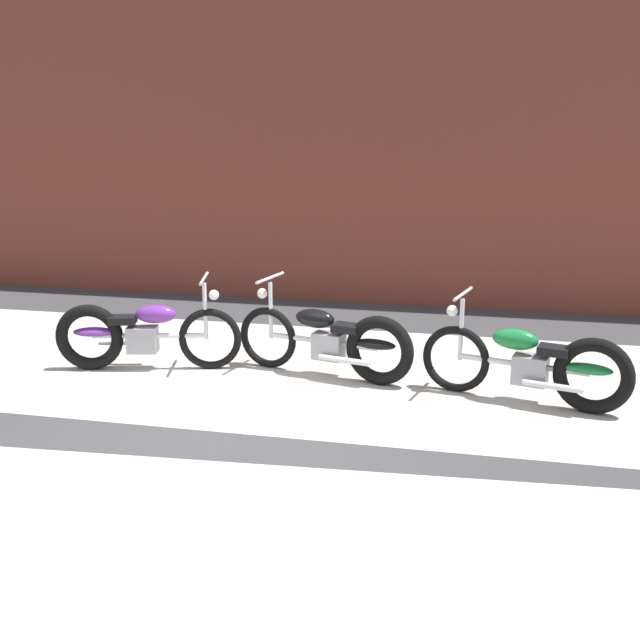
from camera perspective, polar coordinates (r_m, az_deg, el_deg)
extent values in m
plane|color=#38383A|center=(6.68, -6.30, -8.54)|extent=(80.00, 80.00, 0.00)
cube|color=#B2ADA3|center=(8.24, -2.48, -3.79)|extent=(36.00, 3.50, 0.01)
cube|color=brown|center=(11.17, 1.96, 14.01)|extent=(36.00, 0.50, 4.91)
torus|color=black|center=(8.26, -8.31, -1.42)|extent=(0.68, 0.23, 0.68)
torus|color=black|center=(8.52, -17.02, -1.26)|extent=(0.74, 0.29, 0.73)
cylinder|color=silver|center=(8.36, -12.74, -1.16)|extent=(1.22, 0.34, 0.06)
cube|color=#99999E|center=(8.39, -13.26, -1.42)|extent=(0.36, 0.29, 0.28)
ellipsoid|color=#6B2D93|center=(8.28, -12.29, 0.43)|extent=(0.47, 0.29, 0.20)
ellipsoid|color=#6B2D93|center=(8.49, -16.73, -0.87)|extent=(0.47, 0.28, 0.10)
cube|color=black|center=(8.37, -14.69, 0.02)|extent=(0.32, 0.26, 0.08)
cylinder|color=silver|center=(8.19, -8.67, 0.66)|extent=(0.05, 0.05, 0.62)
cylinder|color=silver|center=(8.11, -8.77, 3.12)|extent=(0.16, 0.57, 0.03)
sphere|color=white|center=(8.13, -8.02, 1.89)|extent=(0.11, 0.11, 0.11)
cylinder|color=silver|center=(8.60, -14.59, -1.65)|extent=(0.55, 0.18, 0.06)
torus|color=black|center=(8.25, -3.96, -1.33)|extent=(0.68, 0.23, 0.68)
torus|color=black|center=(7.72, 4.53, -2.31)|extent=(0.74, 0.29, 0.73)
cylinder|color=silver|center=(7.95, 0.14, -1.62)|extent=(1.22, 0.33, 0.06)
cube|color=#99999E|center=(7.93, 0.67, -1.97)|extent=(0.36, 0.29, 0.28)
ellipsoid|color=black|center=(7.92, -0.38, 0.11)|extent=(0.47, 0.28, 0.20)
ellipsoid|color=black|center=(7.71, 4.19, -1.84)|extent=(0.47, 0.27, 0.10)
cube|color=black|center=(7.79, 2.01, -0.60)|extent=(0.32, 0.26, 0.08)
cylinder|color=silver|center=(8.15, -3.75, 0.73)|extent=(0.05, 0.05, 0.62)
cylinder|color=silver|center=(8.06, -3.79, 3.21)|extent=(0.16, 0.57, 0.03)
sphere|color=white|center=(8.15, -4.39, 2.03)|extent=(0.11, 0.11, 0.11)
cylinder|color=silver|center=(7.73, 1.83, -3.05)|extent=(0.55, 0.18, 0.06)
torus|color=black|center=(7.62, 10.22, -2.92)|extent=(0.68, 0.25, 0.68)
torus|color=black|center=(7.39, 19.95, -4.00)|extent=(0.74, 0.31, 0.73)
cylinder|color=silver|center=(7.47, 15.02, -3.26)|extent=(1.21, 0.36, 0.06)
cube|color=#99999E|center=(7.47, 15.60, -3.63)|extent=(0.36, 0.29, 0.28)
ellipsoid|color=#197A38|center=(7.42, 14.54, -1.42)|extent=(0.47, 0.29, 0.20)
ellipsoid|color=#197A38|center=(7.37, 19.61, -3.51)|extent=(0.47, 0.28, 0.10)
cube|color=black|center=(7.37, 17.24, -2.21)|extent=(0.32, 0.26, 0.08)
cylinder|color=silver|center=(7.53, 10.62, -0.71)|extent=(0.05, 0.05, 0.62)
cylinder|color=silver|center=(7.44, 10.75, 1.95)|extent=(0.17, 0.57, 0.03)
sphere|color=white|center=(7.51, 9.95, 0.70)|extent=(0.11, 0.11, 0.11)
cylinder|color=silver|center=(7.32, 17.17, -4.81)|extent=(0.55, 0.19, 0.06)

